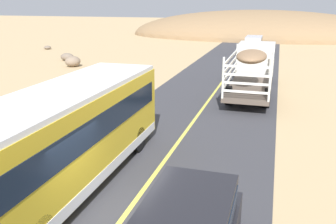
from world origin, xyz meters
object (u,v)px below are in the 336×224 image
(car_far, at_px, (254,44))
(boulder_mid_field, at_px, (67,57))
(livestock_truck, at_px, (254,63))
(boulder_far_horizon, at_px, (47,48))
(boulder_near_shoulder, at_px, (73,61))
(bus, at_px, (67,135))

(car_far, distance_m, boulder_mid_field, 20.63)
(livestock_truck, relative_size, car_far, 2.10)
(livestock_truck, xyz_separation_m, boulder_far_horizon, (-26.08, 14.38, -1.57))
(boulder_near_shoulder, height_order, boulder_mid_field, boulder_near_shoulder)
(livestock_truck, bearing_deg, bus, -106.78)
(car_far, relative_size, boulder_far_horizon, 5.21)
(livestock_truck, height_order, boulder_mid_field, livestock_truck)
(bus, relative_size, boulder_mid_field, 7.22)
(boulder_near_shoulder, xyz_separation_m, boulder_mid_field, (-2.37, 2.92, -0.10))
(boulder_mid_field, bearing_deg, livestock_truck, -20.78)
(boulder_far_horizon, bearing_deg, bus, -54.69)
(boulder_near_shoulder, xyz_separation_m, boulder_far_horizon, (-9.59, 10.14, -0.26))
(car_far, bearing_deg, livestock_truck, -86.08)
(bus, height_order, boulder_far_horizon, bus)
(car_far, relative_size, boulder_mid_field, 3.33)
(bus, height_order, boulder_mid_field, bus)
(boulder_mid_field, bearing_deg, boulder_far_horizon, 135.01)
(car_far, bearing_deg, boulder_far_horizon, -172.10)
(car_far, height_order, boulder_far_horizon, car_far)
(car_far, height_order, boulder_mid_field, car_far)
(bus, bearing_deg, boulder_far_horizon, 125.31)
(livestock_truck, relative_size, bus, 0.97)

